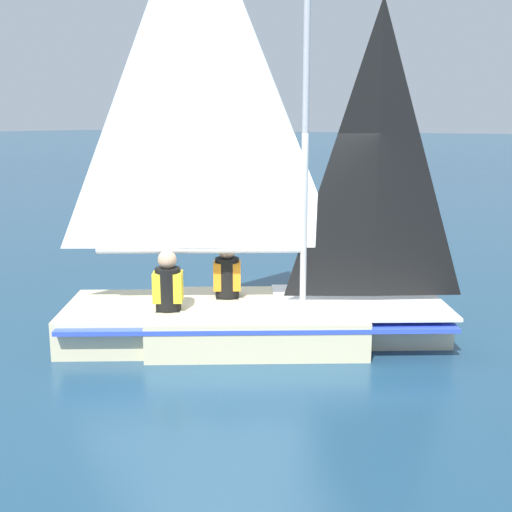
% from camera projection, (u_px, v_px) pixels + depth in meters
% --- Properties ---
extents(ground_plane, '(260.00, 260.00, 0.00)m').
position_uv_depth(ground_plane, '(256.00, 339.00, 7.93)').
color(ground_plane, navy).
extents(sailboat_main, '(3.82, 4.72, 5.34)m').
position_uv_depth(sailboat_main, '(252.00, 282.00, 7.78)').
color(sailboat_main, beige).
rests_on(sailboat_main, ground_plane).
extents(sailor_helm, '(0.41, 0.43, 1.16)m').
position_uv_depth(sailor_helm, '(227.00, 283.00, 8.10)').
color(sailor_helm, black).
rests_on(sailor_helm, ground_plane).
extents(sailor_crew, '(0.41, 0.43, 1.16)m').
position_uv_depth(sailor_crew, '(168.00, 296.00, 7.56)').
color(sailor_crew, black).
rests_on(sailor_crew, ground_plane).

